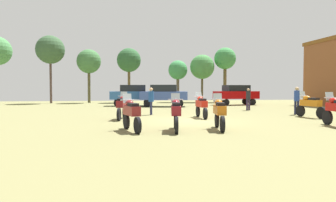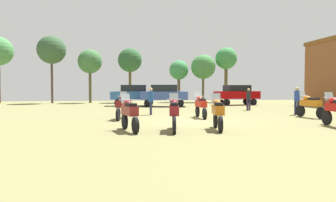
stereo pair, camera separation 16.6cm
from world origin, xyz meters
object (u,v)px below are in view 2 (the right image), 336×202
at_px(motorcycle_5, 201,105).
at_px(motorcycle_3, 336,110).
at_px(car_1, 133,94).
at_px(car_3, 164,94).
at_px(tree_2, 203,67).
at_px(tree_7, 130,61).
at_px(motorcycle_1, 174,113).
at_px(car_2, 237,93).
at_px(tree_3, 90,62).
at_px(tree_1, 179,71).
at_px(motorcycle_2, 218,112).
at_px(tree_4, 51,50).
at_px(motorcycle_6, 129,113).
at_px(person_1, 249,98).
at_px(motorcycle_8, 121,106).
at_px(person_2, 151,99).
at_px(motorcycle_7, 310,105).
at_px(person_3, 297,98).
at_px(tree_5, 226,59).

bearing_deg(motorcycle_5, motorcycle_3, -44.43).
relative_size(car_1, car_3, 0.95).
xyz_separation_m(tree_2, tree_7, (-8.80, 0.53, 0.71)).
height_order(motorcycle_1, car_2, car_2).
relative_size(car_3, tree_3, 0.74).
bearing_deg(tree_1, tree_7, 179.21).
bearing_deg(car_1, motorcycle_2, -171.41).
bearing_deg(tree_4, tree_7, 5.49).
distance_m(motorcycle_6, tree_2, 25.85).
xyz_separation_m(car_1, tree_4, (-8.92, 6.28, 4.79)).
height_order(motorcycle_2, person_1, person_1).
height_order(tree_3, tree_7, tree_7).
xyz_separation_m(motorcycle_8, person_1, (9.48, 5.41, 0.24)).
distance_m(tree_1, tree_7, 5.99).
distance_m(motorcycle_3, tree_7, 26.20).
xyz_separation_m(car_3, person_2, (-1.94, -8.50, -0.16)).
relative_size(motorcycle_2, tree_4, 0.28).
height_order(motorcycle_7, tree_7, tree_7).
distance_m(motorcycle_2, car_3, 15.76).
xyz_separation_m(motorcycle_5, car_1, (-3.55, 12.50, 0.45)).
distance_m(motorcycle_2, motorcycle_6, 3.55).
bearing_deg(person_3, tree_2, -36.70).
relative_size(motorcycle_6, motorcycle_7, 0.93).
bearing_deg(motorcycle_3, tree_1, 101.05).
relative_size(person_2, tree_2, 0.30).
distance_m(person_3, tree_2, 18.28).
height_order(car_2, tree_2, tree_2).
height_order(motorcycle_2, car_2, car_2).
relative_size(motorcycle_7, person_1, 1.34).
xyz_separation_m(person_1, tree_4, (-17.49, 13.60, 4.98)).
bearing_deg(person_2, motorcycle_1, -169.63).
height_order(motorcycle_8, tree_3, tree_3).
height_order(car_2, tree_7, tree_7).
distance_m(motorcycle_5, tree_4, 23.15).
bearing_deg(motorcycle_5, car_1, 105.70).
xyz_separation_m(person_3, tree_5, (1.30, 17.77, 4.17)).
relative_size(motorcycle_3, car_3, 0.48).
distance_m(motorcycle_7, person_3, 1.97).
bearing_deg(motorcycle_7, motorcycle_3, -118.48).
relative_size(motorcycle_2, person_1, 1.28).
relative_size(motorcycle_5, person_3, 1.29).
relative_size(person_3, tree_3, 0.29).
bearing_deg(tree_3, motorcycle_7, -54.07).
height_order(motorcycle_6, car_3, car_3).
xyz_separation_m(tree_1, tree_4, (-14.60, -0.76, 2.13)).
height_order(car_3, tree_7, tree_7).
distance_m(car_2, tree_2, 7.55).
height_order(motorcycle_2, motorcycle_6, motorcycle_2).
height_order(motorcycle_8, person_3, person_3).
bearing_deg(motorcycle_1, car_3, 92.21).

